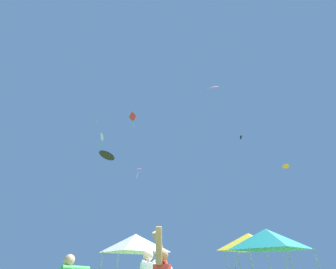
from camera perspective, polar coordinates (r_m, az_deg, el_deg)
name	(u,v)px	position (r m, az deg, el deg)	size (l,w,h in m)	color
canopy_tent_white	(135,243)	(12.87, -9.21, -27.71)	(2.82, 2.82, 3.01)	#9E9EA3
canopy_tent_teal	(268,239)	(12.08, 26.08, -24.72)	(2.84, 2.84, 3.04)	#9E9EA3
canopy_tent_yellow	(249,242)	(16.33, 21.74, -26.01)	(3.17, 3.17, 3.39)	#9E9EA3
kite_pink_delta	(213,87)	(24.14, 12.49, 12.87)	(1.54, 1.31, 1.09)	pink
kite_black_delta	(107,155)	(17.41, -16.58, -5.43)	(1.83, 1.84, 0.55)	black
kite_white_delta	(102,137)	(30.33, -17.85, -0.66)	(1.09, 1.24, 2.35)	white
kite_magenta_delta	(139,169)	(32.24, -8.12, -9.48)	(0.92, 0.88, 1.71)	#D6389E
kite_lime_delta	(96,122)	(41.67, -19.46, 3.42)	(1.45, 1.43, 1.09)	#75D138
kite_orange_delta	(286,166)	(26.48, 29.98, -7.63)	(0.83, 0.81, 0.34)	orange
kite_black_box	(241,137)	(35.37, 19.64, -0.73)	(0.41, 0.24, 0.61)	black
kite_red_diamond	(133,118)	(35.35, -9.81, 4.65)	(0.99, 0.96, 2.77)	red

